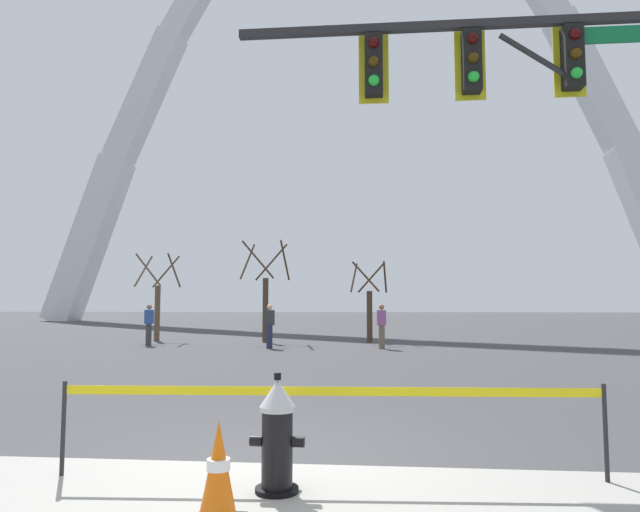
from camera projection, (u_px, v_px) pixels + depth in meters
ground_plane at (266, 461)px, 5.66m from camera, size 240.00×240.00×0.00m
fire_hydrant at (277, 436)px, 4.74m from camera, size 0.46×0.48×0.99m
caution_tape_barrier at (329, 412)px, 5.11m from camera, size 4.93×0.31×0.86m
traffic_cone_by_hydrant at (218, 473)px, 4.07m from camera, size 0.36×0.36×0.73m
traffic_signal_gantry at (549, 112)px, 7.94m from camera, size 6.42×0.44×6.00m
monument_arch at (360, 96)px, 54.75m from camera, size 61.96×2.78×49.12m
tree_far_left at (157, 302)px, 24.75m from camera, size 1.76×1.77×3.80m
tree_left_mid at (265, 297)px, 23.79m from camera, size 1.95×1.96×4.24m
tree_center_left at (369, 306)px, 23.93m from camera, size 1.58×1.59×3.39m
pedestrian_walking_left at (270, 326)px, 20.42m from camera, size 0.34×0.22×1.59m
pedestrian_standing_center at (382, 326)px, 20.28m from camera, size 0.34×0.39×1.59m
pedestrian_walking_right at (149, 324)px, 21.83m from camera, size 0.27×0.38×1.59m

